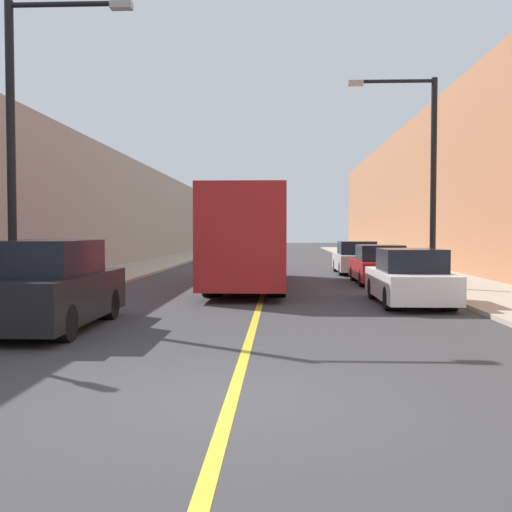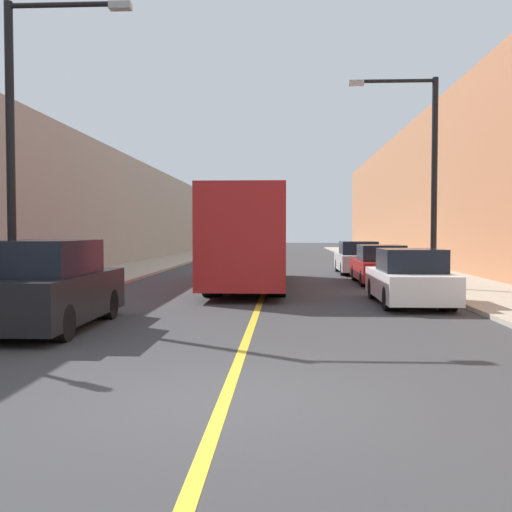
{
  "view_description": "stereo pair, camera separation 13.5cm",
  "coord_description": "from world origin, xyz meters",
  "px_view_note": "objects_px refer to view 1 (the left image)",
  "views": [
    {
      "loc": [
        0.59,
        -6.85,
        1.99
      ],
      "look_at": [
        -0.17,
        11.0,
        1.26
      ],
      "focal_mm": 42.0,
      "sensor_mm": 36.0,
      "label": 1
    },
    {
      "loc": [
        0.72,
        -6.84,
        1.99
      ],
      "look_at": [
        -0.17,
        11.0,
        1.26
      ],
      "focal_mm": 42.0,
      "sensor_mm": 36.0,
      "label": 2
    }
  ],
  "objects_px": {
    "street_lamp_left": "(23,133)",
    "street_lamp_right": "(425,166)",
    "parked_suv_left": "(48,288)",
    "car_right_mid": "(379,266)",
    "bus": "(250,237)",
    "car_right_near": "(410,279)",
    "car_right_far": "(356,259)"
  },
  "relations": [
    {
      "from": "street_lamp_left",
      "to": "street_lamp_right",
      "type": "xyz_separation_m",
      "value": [
        10.72,
        6.64,
        -0.09
      ]
    },
    {
      "from": "parked_suv_left",
      "to": "car_right_mid",
      "type": "relative_size",
      "value": 1.03
    },
    {
      "from": "bus",
      "to": "car_right_mid",
      "type": "relative_size",
      "value": 2.55
    },
    {
      "from": "bus",
      "to": "car_right_mid",
      "type": "distance_m",
      "value": 5.17
    },
    {
      "from": "bus",
      "to": "street_lamp_right",
      "type": "bearing_deg",
      "value": -13.42
    },
    {
      "from": "parked_suv_left",
      "to": "car_right_near",
      "type": "bearing_deg",
      "value": 28.66
    },
    {
      "from": "car_right_far",
      "to": "street_lamp_left",
      "type": "distance_m",
      "value": 17.99
    },
    {
      "from": "car_right_near",
      "to": "street_lamp_left",
      "type": "bearing_deg",
      "value": -163.56
    },
    {
      "from": "bus",
      "to": "street_lamp_left",
      "type": "height_order",
      "value": "street_lamp_left"
    },
    {
      "from": "car_right_mid",
      "to": "car_right_far",
      "type": "distance_m",
      "value": 5.49
    },
    {
      "from": "bus",
      "to": "street_lamp_right",
      "type": "height_order",
      "value": "street_lamp_right"
    },
    {
      "from": "car_right_mid",
      "to": "car_right_far",
      "type": "height_order",
      "value": "car_right_far"
    },
    {
      "from": "bus",
      "to": "car_right_far",
      "type": "relative_size",
      "value": 2.48
    },
    {
      "from": "parked_suv_left",
      "to": "street_lamp_left",
      "type": "bearing_deg",
      "value": 125.04
    },
    {
      "from": "car_right_near",
      "to": "street_lamp_left",
      "type": "height_order",
      "value": "street_lamp_left"
    },
    {
      "from": "bus",
      "to": "car_right_far",
      "type": "height_order",
      "value": "bus"
    },
    {
      "from": "parked_suv_left",
      "to": "street_lamp_left",
      "type": "height_order",
      "value": "street_lamp_left"
    },
    {
      "from": "car_right_mid",
      "to": "parked_suv_left",
      "type": "bearing_deg",
      "value": -127.39
    },
    {
      "from": "car_right_far",
      "to": "street_lamp_right",
      "type": "distance_m",
      "value": 9.01
    },
    {
      "from": "street_lamp_right",
      "to": "car_right_mid",
      "type": "bearing_deg",
      "value": 110.79
    },
    {
      "from": "car_right_near",
      "to": "car_right_far",
      "type": "distance_m",
      "value": 12.08
    },
    {
      "from": "car_right_far",
      "to": "parked_suv_left",
      "type": "bearing_deg",
      "value": -116.53
    },
    {
      "from": "car_right_far",
      "to": "bus",
      "type": "bearing_deg",
      "value": -124.36
    },
    {
      "from": "bus",
      "to": "parked_suv_left",
      "type": "relative_size",
      "value": 2.46
    },
    {
      "from": "street_lamp_left",
      "to": "bus",
      "type": "bearing_deg",
      "value": 59.07
    },
    {
      "from": "parked_suv_left",
      "to": "street_lamp_right",
      "type": "bearing_deg",
      "value": 41.28
    },
    {
      "from": "parked_suv_left",
      "to": "car_right_mid",
      "type": "xyz_separation_m",
      "value": [
        8.48,
        11.09,
        -0.17
      ]
    },
    {
      "from": "car_right_mid",
      "to": "street_lamp_left",
      "type": "height_order",
      "value": "street_lamp_left"
    },
    {
      "from": "car_right_near",
      "to": "parked_suv_left",
      "type": "bearing_deg",
      "value": -151.34
    },
    {
      "from": "parked_suv_left",
      "to": "street_lamp_right",
      "type": "relative_size",
      "value": 0.65
    },
    {
      "from": "street_lamp_left",
      "to": "parked_suv_left",
      "type": "bearing_deg",
      "value": -54.96
    },
    {
      "from": "bus",
      "to": "street_lamp_right",
      "type": "distance_m",
      "value": 6.51
    }
  ]
}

